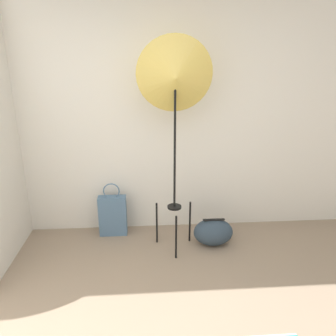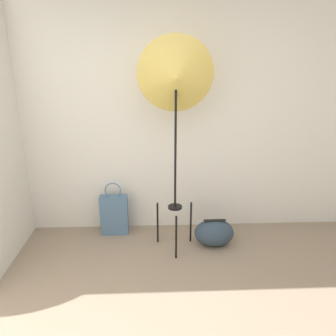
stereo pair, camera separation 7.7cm
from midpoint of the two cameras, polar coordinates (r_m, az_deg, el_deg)
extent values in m
cube|color=silver|center=(3.53, -2.38, 9.07)|extent=(8.00, 0.05, 2.60)
cylinder|color=black|center=(3.25, 0.72, -12.00)|extent=(0.02, 0.02, 0.46)
cylinder|color=black|center=(3.51, -2.60, -9.55)|extent=(0.02, 0.02, 0.46)
cylinder|color=black|center=(3.53, 3.20, -9.35)|extent=(0.02, 0.02, 0.46)
cylinder|color=black|center=(3.32, 0.45, -6.80)|extent=(0.14, 0.14, 0.02)
cylinder|color=black|center=(3.10, 0.48, 3.85)|extent=(0.02, 0.02, 1.27)
cone|color=#D1B251|center=(3.00, 0.51, 15.66)|extent=(0.70, 0.28, 0.72)
cube|color=slate|center=(3.72, -10.18, -8.17)|extent=(0.30, 0.12, 0.45)
torus|color=slate|center=(3.60, -10.45, -3.98)|extent=(0.18, 0.01, 0.18)
ellipsoid|color=#2D3D4C|center=(3.55, 7.25, -11.01)|extent=(0.42, 0.28, 0.28)
cube|color=black|center=(3.48, 7.35, -8.92)|extent=(0.23, 0.04, 0.01)
camera|label=1|loc=(0.04, -90.75, -0.26)|focal=35.00mm
camera|label=2|loc=(0.04, 89.25, 0.26)|focal=35.00mm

